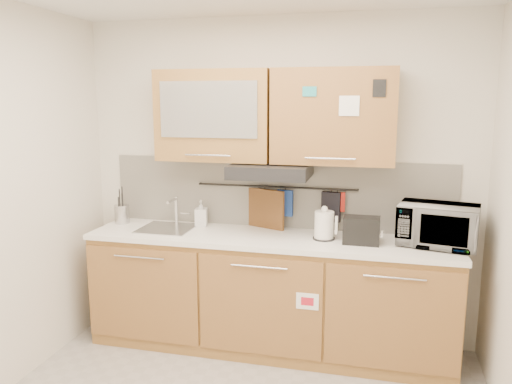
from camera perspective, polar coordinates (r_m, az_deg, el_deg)
The scene contains 17 objects.
wall_back at distance 4.07m, azimuth 2.42°, elevation 1.25°, with size 3.20×3.20×0.00m, color silver.
base_cabinet at distance 4.02m, azimuth 1.44°, elevation -12.13°, with size 2.80×0.64×0.88m.
countertop at distance 3.86m, azimuth 1.47°, elevation -5.34°, with size 2.82×0.62×0.04m, color white.
backsplash at distance 4.07m, azimuth 2.38°, elevation -0.16°, with size 2.80×0.02×0.56m, color silver.
upper_cabinets at distance 3.84m, azimuth 1.89°, elevation 8.68°, with size 1.82×0.37×0.70m.
range_hood at distance 3.81m, azimuth 1.70°, elevation 2.46°, with size 0.60×0.46×0.10m, color black.
sink at distance 4.12m, azimuth -10.11°, elevation -4.10°, with size 0.42×0.40×0.26m.
utensil_rail at distance 4.03m, azimuth 2.28°, elevation 0.58°, with size 0.02×0.02×1.30m, color black.
utensil_crock at distance 4.38m, azimuth -15.07°, elevation -2.42°, with size 0.14×0.14×0.31m.
kettle at distance 3.77m, azimuth 7.81°, elevation -3.88°, with size 0.18×0.16×0.26m.
toaster at distance 3.71m, azimuth 11.96°, elevation -4.27°, with size 0.26×0.16×0.20m.
microwave at distance 3.80m, azimuth 20.06°, elevation -3.58°, with size 0.54×0.36×0.30m, color #999999.
soap_bottle at distance 4.16m, azimuth -6.30°, elevation -2.41°, with size 0.10×0.10×0.22m, color #999999.
cutting_board at distance 4.08m, azimuth 0.95°, elevation -2.84°, with size 0.37×0.03×0.46m, color brown.
oven_mitt at distance 4.02m, azimuth 3.33°, elevation -1.27°, with size 0.13×0.03×0.21m, color navy.
dark_pouch at distance 3.97m, azimuth 8.57°, elevation -1.69°, with size 0.15×0.04×0.24m, color black.
pot_holder at distance 3.96m, azimuth 9.24°, elevation -1.12°, with size 0.12×0.02×0.15m, color #B42118.
Camera 1 is at (0.79, -2.44, 1.95)m, focal length 35.00 mm.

